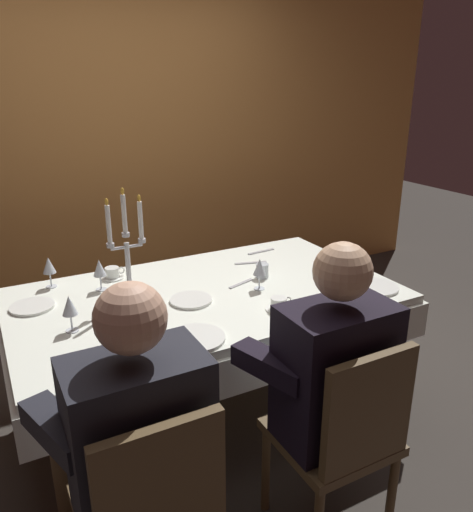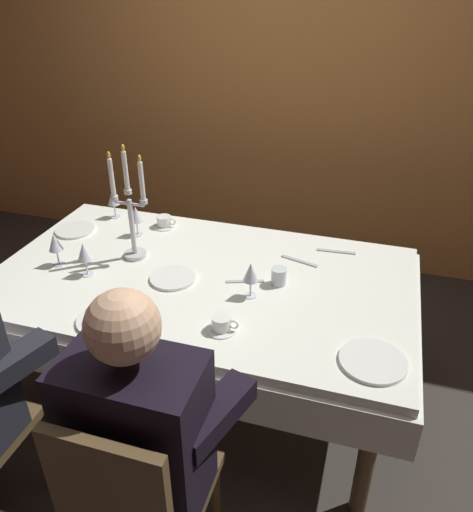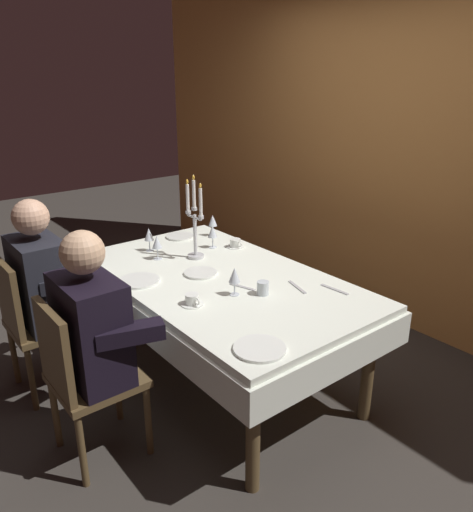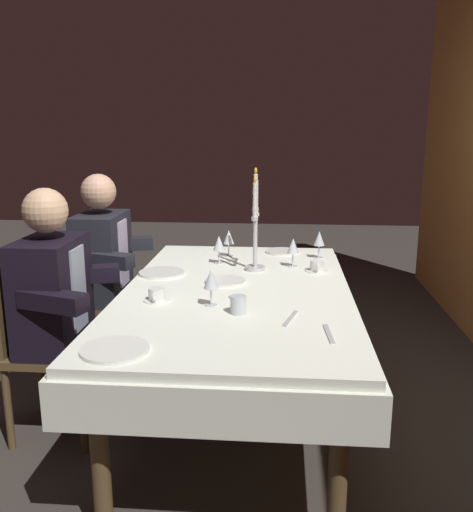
{
  "view_description": "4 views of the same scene",
  "coord_description": "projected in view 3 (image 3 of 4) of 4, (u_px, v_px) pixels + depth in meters",
  "views": [
    {
      "loc": [
        -0.96,
        -2.13,
        1.77
      ],
      "look_at": [
        0.15,
        -0.05,
        0.92
      ],
      "focal_mm": 35.09,
      "sensor_mm": 36.0,
      "label": 1
    },
    {
      "loc": [
        0.72,
        -1.8,
        1.96
      ],
      "look_at": [
        0.18,
        -0.02,
        0.89
      ],
      "focal_mm": 34.96,
      "sensor_mm": 36.0,
      "label": 2
    },
    {
      "loc": [
        2.26,
        -1.67,
        1.93
      ],
      "look_at": [
        0.12,
        0.03,
        0.9
      ],
      "focal_mm": 35.01,
      "sensor_mm": 36.0,
      "label": 3
    },
    {
      "loc": [
        2.55,
        0.21,
        1.52
      ],
      "look_at": [
        0.06,
        0.01,
        0.92
      ],
      "focal_mm": 38.31,
      "sensor_mm": 36.0,
      "label": 4
    }
  ],
  "objects": [
    {
      "name": "wine_glass_2",
      "position": [
        149.0,
        235.0,
        3.45
      ],
      "size": [
        0.07,
        0.07,
        0.16
      ],
      "color": "silver",
      "rests_on": "dining_table"
    },
    {
      "name": "seated_diner_1",
      "position": [
        90.0,
        329.0,
        2.45
      ],
      "size": [
        0.63,
        0.48,
        1.24
      ],
      "color": "brown",
      "rests_on": "ground_plane"
    },
    {
      "name": "coffee_cup_1",
      "position": [
        235.0,
        244.0,
        3.55
      ],
      "size": [
        0.13,
        0.12,
        0.06
      ],
      "color": "white",
      "rests_on": "dining_table"
    },
    {
      "name": "knife_2",
      "position": [
        297.0,
        287.0,
        2.9
      ],
      "size": [
        0.19,
        0.07,
        0.01
      ],
      "primitive_type": "cube",
      "rotation": [
        0.0,
        0.0,
        -0.28
      ],
      "color": "#B7B7BC",
      "rests_on": "dining_table"
    },
    {
      "name": "dinner_plate_0",
      "position": [
        180.0,
        236.0,
        3.77
      ],
      "size": [
        0.21,
        0.21,
        0.01
      ],
      "primitive_type": "cylinder",
      "color": "white",
      "rests_on": "dining_table"
    },
    {
      "name": "coffee_cup_0",
      "position": [
        192.0,
        300.0,
        2.68
      ],
      "size": [
        0.13,
        0.12,
        0.06
      ],
      "color": "white",
      "rests_on": "dining_table"
    },
    {
      "name": "dinner_plate_3",
      "position": [
        201.0,
        273.0,
        3.09
      ],
      "size": [
        0.21,
        0.21,
        0.01
      ],
      "primitive_type": "cylinder",
      "color": "white",
      "rests_on": "dining_table"
    },
    {
      "name": "wine_glass_3",
      "position": [
        213.0,
        232.0,
        3.51
      ],
      "size": [
        0.07,
        0.07,
        0.16
      ],
      "color": "silver",
      "rests_on": "dining_table"
    },
    {
      "name": "candelabra",
      "position": [
        195.0,
        225.0,
        3.28
      ],
      "size": [
        0.19,
        0.11,
        0.56
      ],
      "color": "silver",
      "rests_on": "dining_table"
    },
    {
      "name": "seated_diner_0",
      "position": [
        39.0,
        281.0,
        3.0
      ],
      "size": [
        0.63,
        0.48,
        1.24
      ],
      "color": "brown",
      "rests_on": "ground_plane"
    },
    {
      "name": "wine_glass_0",
      "position": [
        235.0,
        276.0,
        2.77
      ],
      "size": [
        0.07,
        0.07,
        0.16
      ],
      "color": "silver",
      "rests_on": "dining_table"
    },
    {
      "name": "wine_glass_4",
      "position": [
        157.0,
        243.0,
        3.3
      ],
      "size": [
        0.07,
        0.07,
        0.16
      ],
      "color": "silver",
      "rests_on": "dining_table"
    },
    {
      "name": "spoon_1",
      "position": [
        242.0,
        287.0,
        2.9
      ],
      "size": [
        0.17,
        0.07,
        0.01
      ],
      "primitive_type": "cube",
      "rotation": [
        0.0,
        0.0,
        0.33
      ],
      "color": "#B7B7BC",
      "rests_on": "dining_table"
    },
    {
      "name": "dining_table",
      "position": [
        220.0,
        294.0,
        3.09
      ],
      "size": [
        1.94,
        1.14,
        0.74
      ],
      "color": "white",
      "rests_on": "ground_plane"
    },
    {
      "name": "dinner_plate_1",
      "position": [
        260.0,
        348.0,
        2.25
      ],
      "size": [
        0.24,
        0.24,
        0.01
      ],
      "primitive_type": "cylinder",
      "color": "white",
      "rests_on": "dining_table"
    },
    {
      "name": "dinner_plate_2",
      "position": [
        139.0,
        281.0,
        2.98
      ],
      "size": [
        0.24,
        0.24,
        0.01
      ],
      "primitive_type": "cylinder",
      "color": "white",
      "rests_on": "dining_table"
    },
    {
      "name": "knife_0",
      "position": [
        335.0,
        289.0,
        2.87
      ],
      "size": [
        0.19,
        0.03,
        0.01
      ],
      "primitive_type": "cube",
      "rotation": [
        0.0,
        0.0,
        0.07
      ],
      "color": "#B7B7BC",
      "rests_on": "dining_table"
    },
    {
      "name": "water_tumbler_0",
      "position": [
        263.0,
        288.0,
        2.8
      ],
      "size": [
        0.07,
        0.07,
        0.08
      ],
      "primitive_type": "cylinder",
      "color": "silver",
      "rests_on": "dining_table"
    },
    {
      "name": "back_wall",
      "position": [
        393.0,
        150.0,
        3.8
      ],
      "size": [
        6.0,
        0.12,
        2.7
      ],
      "primitive_type": "cube",
      "color": "#CF8844",
      "rests_on": "ground_plane"
    },
    {
      "name": "ground_plane",
      "position": [
        221.0,
        379.0,
        3.31
      ],
      "size": [
        12.0,
        12.0,
        0.0
      ],
      "primitive_type": "plane",
      "color": "#37322D"
    },
    {
      "name": "wine_glass_1",
      "position": [
        213.0,
        221.0,
        3.77
      ],
      "size": [
        0.07,
        0.07,
        0.16
      ],
      "color": "silver",
      "rests_on": "dining_table"
    }
  ]
}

